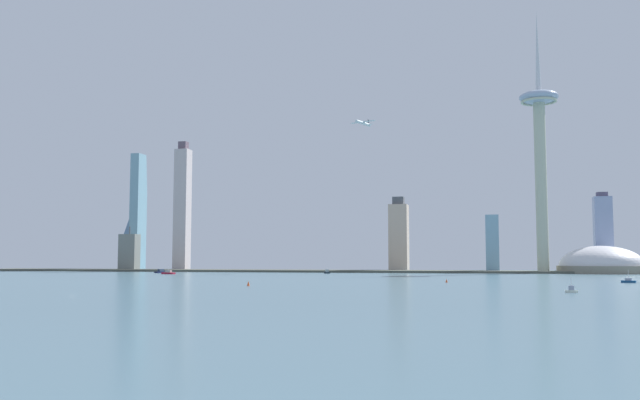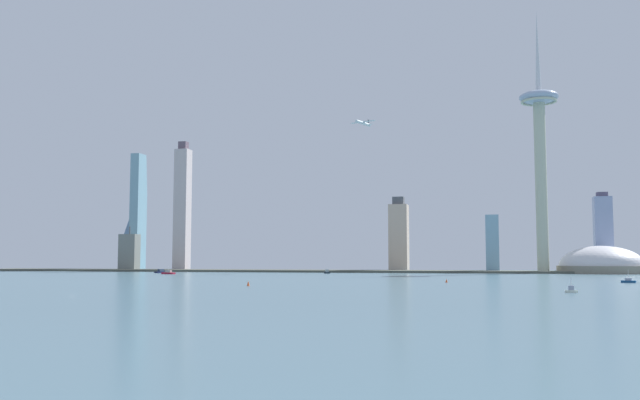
# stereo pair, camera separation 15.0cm
# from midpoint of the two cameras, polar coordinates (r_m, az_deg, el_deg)

# --- Properties ---
(ground_plane) EXTENTS (6000.00, 6000.00, 0.00)m
(ground_plane) POSITION_cam_midpoint_polar(r_m,az_deg,el_deg) (347.36, -20.11, -7.46)
(ground_plane) COLOR slate
(waterfront_pier) EXTENTS (938.75, 56.24, 2.62)m
(waterfront_pier) POSITION_cam_midpoint_polar(r_m,az_deg,el_deg) (844.59, 0.54, -5.99)
(waterfront_pier) COLOR #515448
(waterfront_pier) RESTS_ON ground
(observation_tower) EXTENTS (44.84, 44.84, 309.13)m
(observation_tower) POSITION_cam_midpoint_polar(r_m,az_deg,el_deg) (832.03, 17.98, 5.09)
(observation_tower) COLOR beige
(observation_tower) RESTS_ON ground
(stadium_dome) EXTENTS (97.60, 97.60, 45.35)m
(stadium_dome) POSITION_cam_midpoint_polar(r_m,az_deg,el_deg) (839.62, 22.56, -5.17)
(stadium_dome) COLOR gray
(stadium_dome) RESTS_ON ground
(skyscraper_0) EXTENTS (13.40, 26.96, 168.73)m
(skyscraper_0) POSITION_cam_midpoint_polar(r_m,az_deg,el_deg) (1021.37, -15.04, -0.97)
(skyscraper_0) COLOR #76A3B5
(skyscraper_0) RESTS_ON ground
(skyscraper_1) EXTENTS (23.64, 27.53, 95.88)m
(skyscraper_1) POSITION_cam_midpoint_polar(r_m,az_deg,el_deg) (878.27, 6.64, -3.07)
(skyscraper_1) COLOR beige
(skyscraper_1) RESTS_ON ground
(skyscraper_2) EXTENTS (15.53, 12.26, 69.31)m
(skyscraper_2) POSITION_cam_midpoint_polar(r_m,az_deg,el_deg) (841.65, 14.27, -3.57)
(skyscraper_2) COLOR #80AEC6
(skyscraper_2) RESTS_ON ground
(skyscraper_3) EXTENTS (18.56, 18.14, 176.36)m
(skyscraper_3) POSITION_cam_midpoint_polar(r_m,az_deg,el_deg) (941.33, -11.49, -0.69)
(skyscraper_3) COLOR #C1B3B2
(skyscraper_3) RESTS_ON ground
(skyscraper_4) EXTENTS (20.54, 18.58, 97.26)m
(skyscraper_4) POSITION_cam_midpoint_polar(r_m,az_deg,el_deg) (890.00, 22.70, -2.62)
(skyscraper_4) COLOR #8798C0
(skyscraper_4) RESTS_ON ground
(skyscraper_5) EXTENTS (24.43, 16.47, 59.99)m
(skyscraper_5) POSITION_cam_midpoint_polar(r_m,az_deg,el_deg) (955.09, -15.74, -4.27)
(skyscraper_5) COLOR gray
(skyscraper_5) RESTS_ON ground
(skyscraper_6) EXTENTS (18.74, 21.06, 179.29)m
(skyscraper_6) POSITION_cam_midpoint_polar(r_m,az_deg,el_deg) (1051.70, -15.70, -0.97)
(skyscraper_6) COLOR #6C8AAB
(skyscraper_6) RESTS_ON ground
(boat_0) EXTENTS (10.19, 6.75, 9.16)m
(boat_0) POSITION_cam_midpoint_polar(r_m,az_deg,el_deg) (526.92, 24.50, -6.21)
(boat_0) COLOR navy
(boat_0) RESTS_ON ground
(boat_1) EXTENTS (8.49, 9.89, 9.10)m
(boat_1) POSITION_cam_midpoint_polar(r_m,az_deg,el_deg) (771.42, 0.59, -6.07)
(boat_1) COLOR #1A2732
(boat_1) RESTS_ON ground
(boat_2) EXTENTS (9.41, 17.55, 4.41)m
(boat_2) POSITION_cam_midpoint_polar(r_m,az_deg,el_deg) (823.11, -13.24, -5.87)
(boat_2) COLOR #0F1539
(boat_2) RESTS_ON ground
(boat_3) EXTENTS (6.28, 2.62, 7.78)m
(boat_3) POSITION_cam_midpoint_polar(r_m,az_deg,el_deg) (364.00, 20.36, -7.11)
(boat_3) COLOR white
(boat_3) RESTS_ON ground
(boat_4) EXTENTS (16.68, 9.02, 9.41)m
(boat_4) POSITION_cam_midpoint_polar(r_m,az_deg,el_deg) (759.19, -12.62, -5.98)
(boat_4) COLOR #A91A2E
(boat_4) RESTS_ON ground
(channel_buoy_0) EXTENTS (1.66, 1.66, 2.50)m
(channel_buoy_0) POSITION_cam_midpoint_polar(r_m,az_deg,el_deg) (496.01, 10.58, -6.67)
(channel_buoy_0) COLOR #E54C19
(channel_buoy_0) RESTS_ON ground
(channel_buoy_1) EXTENTS (1.75, 1.75, 2.96)m
(channel_buoy_1) POSITION_cam_midpoint_polar(r_m,az_deg,el_deg) (430.47, -6.05, -6.98)
(channel_buoy_1) COLOR #E54C19
(channel_buoy_1) RESTS_ON ground
(airplane) EXTENTS (34.44, 33.47, 8.83)m
(airplane) POSITION_cam_midpoint_polar(r_m,az_deg,el_deg) (875.41, 3.60, 6.49)
(airplane) COLOR silver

